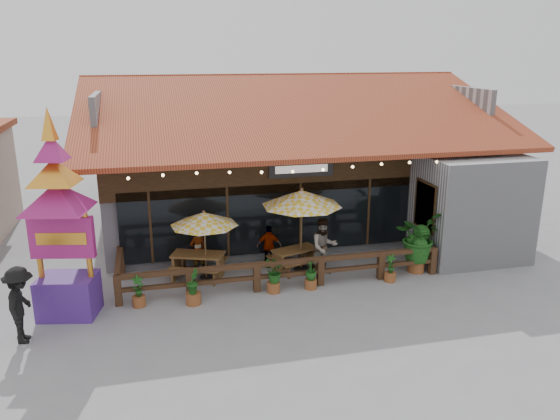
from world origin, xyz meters
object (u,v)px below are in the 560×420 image
object	(u,v)px
picnic_table_right	(295,255)
tropical_plant	(418,238)
umbrella_left	(204,219)
picnic_table_left	(198,261)
thai_sign_tower	(58,202)
umbrella_right	(302,198)
pedestrian	(21,305)

from	to	relation	value
picnic_table_right	tropical_plant	distance (m)	4.03
umbrella_left	tropical_plant	size ratio (longest dim) A/B	1.28
picnic_table_left	picnic_table_right	distance (m)	3.16
thai_sign_tower	umbrella_right	bearing A→B (deg)	13.14
thai_sign_tower	tropical_plant	bearing A→B (deg)	3.01
picnic_table_right	pedestrian	world-z (taller)	pedestrian
thai_sign_tower	tropical_plant	size ratio (longest dim) A/B	2.98
umbrella_left	pedestrian	distance (m)	5.69
umbrella_right	picnic_table_right	distance (m)	1.96
umbrella_right	picnic_table_left	bearing A→B (deg)	177.29
umbrella_right	picnic_table_left	size ratio (longest dim) A/B	1.65
umbrella_right	tropical_plant	bearing A→B (deg)	-16.66
picnic_table_left	picnic_table_right	xyz separation A→B (m)	(3.16, -0.10, -0.05)
picnic_table_left	thai_sign_tower	world-z (taller)	thai_sign_tower
tropical_plant	umbrella_left	bearing A→B (deg)	171.08
picnic_table_right	pedestrian	bearing A→B (deg)	-159.27
umbrella_right	tropical_plant	size ratio (longest dim) A/B	1.64
thai_sign_tower	pedestrian	bearing A→B (deg)	-126.71
umbrella_left	pedestrian	world-z (taller)	umbrella_left
umbrella_right	tropical_plant	distance (m)	3.98
umbrella_right	picnic_table_right	size ratio (longest dim) A/B	1.85
thai_sign_tower	picnic_table_right	bearing A→B (deg)	13.97
tropical_plant	umbrella_right	bearing A→B (deg)	163.34
tropical_plant	pedestrian	world-z (taller)	tropical_plant
picnic_table_right	pedestrian	xyz separation A→B (m)	(-7.76, -2.94, 0.50)
umbrella_left	tropical_plant	xyz separation A→B (m)	(6.75, -1.06, -0.81)
umbrella_right	thai_sign_tower	distance (m)	7.26
tropical_plant	picnic_table_right	bearing A→B (deg)	163.33
pedestrian	umbrella_left	bearing A→B (deg)	-59.13
umbrella_left	pedestrian	xyz separation A→B (m)	(-4.82, -2.86, -0.99)
picnic_table_right	tropical_plant	bearing A→B (deg)	-16.67
pedestrian	picnic_table_left	bearing A→B (deg)	-56.34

